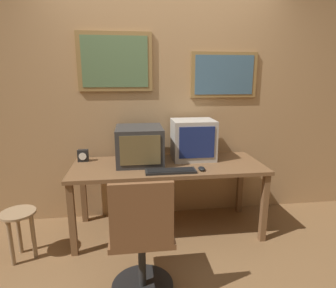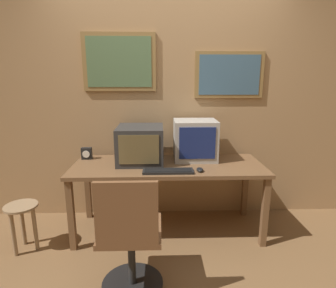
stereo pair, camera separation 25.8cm
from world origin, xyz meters
name	(u,v)px [view 1 (the left image)]	position (x,y,z in m)	size (l,w,h in m)	color
wall_back	(163,100)	(0.00, 1.29, 1.31)	(8.00, 0.08, 2.60)	tan
desk	(168,171)	(0.00, 0.85, 0.64)	(1.86, 0.71, 0.72)	brown
monitor_left	(139,145)	(-0.27, 0.95, 0.90)	(0.45, 0.48, 0.36)	#333333
monitor_right	(193,140)	(0.28, 1.01, 0.92)	(0.43, 0.36, 0.41)	#B7B2A8
keyboard_main	(171,171)	(-0.01, 0.61, 0.73)	(0.46, 0.14, 0.03)	black
mouse_near_keyboard	(202,169)	(0.28, 0.63, 0.73)	(0.06, 0.10, 0.03)	black
desk_clock	(83,156)	(-0.84, 1.06, 0.78)	(0.10, 0.06, 0.12)	black
office_chair	(142,244)	(-0.30, 0.00, 0.41)	(0.47, 0.47, 0.92)	black
side_stool	(20,225)	(-1.32, 0.55, 0.32)	(0.29, 0.29, 0.44)	#9E7F5B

